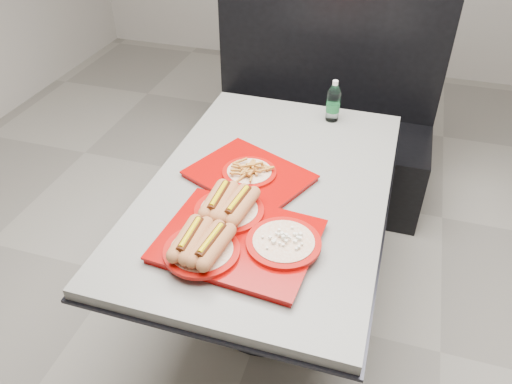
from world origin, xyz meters
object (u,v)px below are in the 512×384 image
(diner_table, at_px, (268,217))
(water_bottle, at_px, (333,103))
(tray_near, at_px, (233,233))
(tray_far, at_px, (249,173))
(booth_bench, at_px, (318,127))

(diner_table, bearing_deg, water_bottle, 76.16)
(tray_near, distance_m, tray_far, 0.37)
(tray_near, relative_size, tray_far, 1.01)
(booth_bench, xyz_separation_m, water_bottle, (0.14, -0.52, 0.43))
(water_bottle, bearing_deg, tray_far, -111.85)
(diner_table, relative_size, booth_bench, 1.05)
(tray_near, bearing_deg, diner_table, 85.75)
(booth_bench, bearing_deg, water_bottle, -74.66)
(water_bottle, bearing_deg, tray_near, -100.29)
(tray_near, xyz_separation_m, tray_far, (-0.06, 0.36, -0.02))
(booth_bench, bearing_deg, tray_near, -91.03)
(booth_bench, height_order, tray_far, booth_bench)
(tray_near, height_order, tray_far, tray_near)
(tray_near, distance_m, water_bottle, 0.94)
(diner_table, xyz_separation_m, tray_far, (-0.08, 0.01, 0.19))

